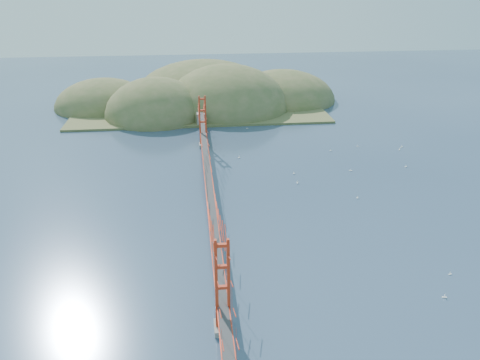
{
  "coord_description": "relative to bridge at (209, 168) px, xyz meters",
  "views": [
    {
      "loc": [
        -2.51,
        -70.55,
        36.39
      ],
      "look_at": [
        5.11,
        0.0,
        4.69
      ],
      "focal_mm": 35.0,
      "sensor_mm": 36.0,
      "label": 1
    }
  ],
  "objects": [
    {
      "name": "sailboat_3",
      "position": [
        7.26,
        21.7,
        -6.85
      ],
      "size": [
        0.7,
        0.7,
        0.74
      ],
      "color": "white",
      "rests_on": "ground"
    },
    {
      "name": "sailboat_1",
      "position": [
        17.1,
        12.12,
        -6.87
      ],
      "size": [
        0.51,
        0.52,
        0.59
      ],
      "color": "white",
      "rests_on": "ground"
    },
    {
      "name": "sailboat_15",
      "position": [
        27.94,
        23.86,
        -6.87
      ],
      "size": [
        0.54,
        0.54,
        0.6
      ],
      "color": "white",
      "rests_on": "ground"
    },
    {
      "name": "sailboat_17",
      "position": [
        40.52,
        13.06,
        -6.86
      ],
      "size": [
        0.58,
        0.56,
        0.65
      ],
      "color": "white",
      "rests_on": "ground"
    },
    {
      "name": "ground",
      "position": [
        0.0,
        -0.18,
        -7.01
      ],
      "size": [
        320.0,
        320.0,
        0.0
      ],
      "primitive_type": "plane",
      "color": "#2E425D",
      "rests_on": "ground"
    },
    {
      "name": "far_headlands",
      "position": [
        2.21,
        68.33,
        -7.01
      ],
      "size": [
        84.0,
        58.0,
        25.0
      ],
      "color": "olive",
      "rests_on": "ground"
    },
    {
      "name": "sailboat_7",
      "position": [
        34.87,
        25.98,
        -6.87
      ],
      "size": [
        0.52,
        0.52,
        0.58
      ],
      "color": "white",
      "rests_on": "ground"
    },
    {
      "name": "sailboat_9",
      "position": [
        43.41,
        22.83,
        -6.86
      ],
      "size": [
        0.64,
        0.64,
        0.69
      ],
      "color": "white",
      "rests_on": "ground"
    },
    {
      "name": "bridge",
      "position": [
        0.0,
        0.0,
        0.0
      ],
      "size": [
        2.2,
        94.4,
        12.0
      ],
      "color": "gray",
      "rests_on": "ground"
    },
    {
      "name": "sailboat_16",
      "position": [
        28.7,
        12.36,
        -6.85
      ],
      "size": [
        0.63,
        0.59,
        0.71
      ],
      "color": "white",
      "rests_on": "ground"
    },
    {
      "name": "sailboat_0",
      "position": [
        25.92,
        0.27,
        -6.87
      ],
      "size": [
        0.43,
        0.52,
        0.6
      ],
      "color": "white",
      "rests_on": "ground"
    },
    {
      "name": "sailboat_13",
      "position": [
        30.41,
        -23.03,
        -6.87
      ],
      "size": [
        0.49,
        0.45,
        0.55
      ],
      "color": "white",
      "rests_on": "ground"
    },
    {
      "name": "sailboat_2",
      "position": [
        27.27,
        -27.48,
        -6.86
      ],
      "size": [
        0.58,
        0.53,
        0.65
      ],
      "color": "white",
      "rests_on": "ground"
    },
    {
      "name": "sailboat_14",
      "position": [
        16.8,
        7.62,
        -6.86
      ],
      "size": [
        0.5,
        0.6,
        0.7
      ],
      "color": "white",
      "rests_on": "ground"
    },
    {
      "name": "sailboat_12",
      "position": [
        11.48,
        41.82,
        -6.87
      ],
      "size": [
        0.52,
        0.48,
        0.59
      ],
      "color": "white",
      "rests_on": "ground"
    },
    {
      "name": "sailboat_8",
      "position": [
        44.56,
        24.33,
        -6.86
      ],
      "size": [
        0.57,
        0.49,
        0.65
      ],
      "color": "white",
      "rests_on": "ground"
    }
  ]
}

